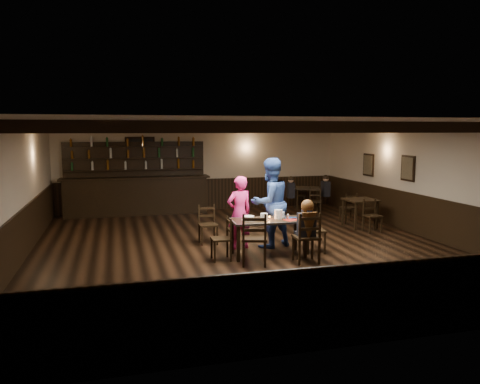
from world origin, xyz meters
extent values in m
plane|color=black|center=(0.00, 0.00, 0.00)|extent=(10.00, 10.00, 0.00)
cube|color=#BFB19F|center=(0.00, 5.00, 1.35)|extent=(9.00, 0.02, 2.70)
cube|color=#BFB19F|center=(0.00, -5.00, 1.35)|extent=(9.00, 0.02, 2.70)
cube|color=#BFB19F|center=(-4.50, 0.00, 1.35)|extent=(0.02, 10.00, 2.70)
cube|color=#BFB19F|center=(4.50, 0.00, 1.35)|extent=(0.02, 10.00, 2.70)
cube|color=silver|center=(0.00, 0.00, 2.70)|extent=(9.00, 10.00, 0.02)
cube|color=black|center=(0.00, 4.97, 0.50)|extent=(9.00, 0.04, 1.00)
cube|color=black|center=(0.00, -4.97, 0.50)|extent=(9.00, 0.04, 1.00)
cube|color=black|center=(-4.47, 0.00, 0.50)|extent=(0.04, 10.00, 1.00)
cube|color=black|center=(4.47, 0.00, 0.50)|extent=(0.04, 10.00, 1.00)
cube|color=black|center=(-1.90, 4.97, 1.85)|extent=(0.90, 0.03, 1.00)
cube|color=black|center=(-1.90, 4.95, 1.85)|extent=(0.80, 0.02, 0.90)
cube|color=black|center=(4.47, 0.50, 1.60)|extent=(0.03, 0.55, 0.65)
cube|color=#72664C|center=(4.45, 0.50, 1.60)|extent=(0.02, 0.45, 0.55)
cube|color=black|center=(4.47, 2.40, 1.55)|extent=(0.03, 0.55, 0.65)
cube|color=#72664C|center=(4.45, 2.40, 1.55)|extent=(0.02, 0.45, 0.55)
cube|color=black|center=(0.00, -3.00, 2.60)|extent=(8.90, 0.18, 0.18)
cube|color=black|center=(0.00, -1.00, 2.60)|extent=(8.90, 0.18, 0.18)
cube|color=black|center=(0.00, 1.00, 2.60)|extent=(8.90, 0.18, 0.18)
cube|color=black|center=(0.00, 3.00, 2.60)|extent=(8.90, 0.18, 0.18)
cube|color=black|center=(-0.39, -1.16, 0.36)|extent=(0.06, 0.06, 0.71)
cube|color=black|center=(-0.36, -0.53, 0.36)|extent=(0.06, 0.06, 0.71)
cube|color=black|center=(0.98, -1.23, 0.36)|extent=(0.06, 0.06, 0.71)
cube|color=black|center=(1.02, -0.60, 0.36)|extent=(0.06, 0.06, 0.71)
cube|color=black|center=(0.31, -0.88, 0.73)|extent=(1.54, 0.82, 0.04)
cube|color=#A5A8AD|center=(0.33, -0.52, 0.73)|extent=(1.50, 0.11, 0.04)
cube|color=#A5A8AD|center=(0.29, -1.24, 0.73)|extent=(1.50, 0.11, 0.04)
cube|color=#A5A8AD|center=(1.05, -0.92, 0.73)|extent=(0.07, 0.75, 0.04)
cube|color=#A5A8AD|center=(-0.42, -0.85, 0.73)|extent=(0.07, 0.75, 0.04)
cube|color=black|center=(0.10, -1.30, 0.24)|extent=(0.05, 0.05, 0.48)
cube|color=black|center=(-0.01, -1.66, 0.24)|extent=(0.05, 0.05, 0.48)
cube|color=black|center=(-0.28, -1.18, 0.24)|extent=(0.05, 0.05, 0.48)
cube|color=black|center=(-0.40, -1.55, 0.24)|extent=(0.05, 0.05, 0.48)
cube|color=black|center=(-0.15, -1.42, 0.51)|extent=(0.58, 0.57, 0.05)
cube|color=black|center=(-0.20, -1.61, 0.76)|extent=(0.46, 0.17, 0.51)
cube|color=black|center=(-0.20, -1.61, 0.71)|extent=(0.40, 0.14, 0.06)
cube|color=black|center=(-0.20, -1.61, 0.91)|extent=(0.40, 0.14, 0.06)
cube|color=black|center=(1.08, -1.36, 0.24)|extent=(0.04, 0.04, 0.48)
cube|color=black|center=(1.06, -1.74, 0.24)|extent=(0.04, 0.04, 0.48)
cube|color=black|center=(0.68, -1.34, 0.24)|extent=(0.04, 0.04, 0.48)
cube|color=black|center=(0.66, -1.72, 0.24)|extent=(0.04, 0.04, 0.48)
cube|color=black|center=(0.87, -1.54, 0.50)|extent=(0.49, 0.47, 0.04)
cube|color=black|center=(0.86, -1.73, 0.75)|extent=(0.47, 0.06, 0.50)
cube|color=black|center=(0.86, -1.73, 0.70)|extent=(0.40, 0.05, 0.06)
cube|color=black|center=(0.86, -1.73, 0.90)|extent=(0.40, 0.05, 0.06)
cube|color=black|center=(-0.85, -0.77, 0.20)|extent=(0.03, 0.03, 0.41)
cube|color=black|center=(-0.52, -0.78, 0.20)|extent=(0.03, 0.03, 0.41)
cube|color=black|center=(-0.85, -1.11, 0.20)|extent=(0.03, 0.03, 0.41)
cube|color=black|center=(-0.53, -1.12, 0.20)|extent=(0.03, 0.03, 0.41)
cube|color=black|center=(-0.69, -0.95, 0.43)|extent=(0.39, 0.41, 0.04)
cube|color=black|center=(-0.53, -0.95, 0.64)|extent=(0.04, 0.40, 0.43)
cube|color=black|center=(-0.53, -0.95, 0.60)|extent=(0.03, 0.34, 0.05)
cube|color=black|center=(-0.53, -0.95, 0.77)|extent=(0.03, 0.34, 0.05)
cube|color=black|center=(1.48, -1.07, 0.22)|extent=(0.04, 0.04, 0.45)
cube|color=black|center=(1.14, -1.02, 0.22)|extent=(0.04, 0.04, 0.45)
cube|color=black|center=(1.54, -0.71, 0.22)|extent=(0.04, 0.04, 0.45)
cube|color=black|center=(1.19, -0.65, 0.22)|extent=(0.04, 0.04, 0.45)
cube|color=black|center=(1.34, -0.86, 0.47)|extent=(0.48, 0.49, 0.04)
cube|color=black|center=(1.17, -0.84, 0.70)|extent=(0.10, 0.44, 0.47)
cube|color=black|center=(1.17, -0.84, 0.65)|extent=(0.08, 0.37, 0.05)
cube|color=black|center=(1.17, -0.84, 0.84)|extent=(0.08, 0.37, 0.05)
cube|color=black|center=(-0.85, 0.25, 0.21)|extent=(0.03, 0.03, 0.42)
cube|color=black|center=(-0.86, 0.58, 0.21)|extent=(0.03, 0.03, 0.42)
cube|color=black|center=(-0.50, 0.26, 0.21)|extent=(0.03, 0.03, 0.42)
cube|color=black|center=(-0.51, 0.58, 0.21)|extent=(0.03, 0.03, 0.42)
cube|color=black|center=(-0.68, 0.42, 0.44)|extent=(0.41, 0.39, 0.04)
cube|color=black|center=(-0.68, 0.58, 0.65)|extent=(0.41, 0.04, 0.44)
cube|color=black|center=(-0.68, 0.58, 0.61)|extent=(0.35, 0.03, 0.05)
cube|color=black|center=(-0.68, 0.58, 0.78)|extent=(0.35, 0.03, 0.05)
imported|color=#FF2A75|center=(-0.11, -0.17, 0.79)|extent=(0.65, 0.50, 1.58)
imported|color=navy|center=(0.58, -0.19, 0.98)|extent=(1.14, 1.01, 1.96)
cube|color=black|center=(0.87, -1.42, 0.52)|extent=(0.31, 0.31, 0.13)
cube|color=black|center=(0.87, -1.54, 0.74)|extent=(0.33, 0.19, 0.46)
cylinder|color=black|center=(0.87, -1.54, 0.95)|extent=(0.10, 0.33, 0.33)
sphere|color=#D8A384|center=(0.87, -1.54, 1.10)|extent=(0.20, 0.20, 0.20)
sphere|color=#391F0D|center=(0.87, -1.57, 1.11)|extent=(0.25, 0.25, 0.25)
cone|color=#391F0D|center=(0.87, -1.66, 0.72)|extent=(0.19, 0.19, 0.58)
cylinder|color=white|center=(-0.10, -0.86, 0.76)|extent=(0.28, 0.28, 0.01)
cylinder|color=white|center=(-0.10, -0.86, 0.81)|extent=(0.23, 0.23, 0.08)
cylinder|color=silver|center=(-0.10, -0.86, 0.79)|extent=(0.24, 0.24, 0.04)
cylinder|color=white|center=(0.21, -0.93, 0.82)|extent=(0.15, 0.15, 0.14)
cylinder|color=white|center=(0.54, -0.86, 0.85)|extent=(0.16, 0.16, 0.19)
cylinder|color=#A5A8AD|center=(0.36, -0.80, 0.77)|extent=(0.05, 0.05, 0.03)
sphere|color=orange|center=(0.36, -0.80, 0.80)|extent=(0.03, 0.03, 0.03)
cylinder|color=silver|center=(0.72, -0.94, 0.80)|extent=(0.04, 0.04, 0.10)
cylinder|color=#A5A8AD|center=(0.68, -0.96, 0.79)|extent=(0.03, 0.03, 0.08)
cylinder|color=silver|center=(0.67, -0.76, 0.81)|extent=(0.08, 0.08, 0.12)
cube|color=maroon|center=(0.77, -1.03, 0.75)|extent=(0.39, 0.32, 0.00)
cube|color=#0D1F43|center=(0.85, -0.84, 0.75)|extent=(0.35, 0.30, 0.00)
cube|color=black|center=(-2.06, 4.65, 0.55)|extent=(4.22, 0.60, 1.10)
cube|color=black|center=(-2.06, 4.65, 1.12)|extent=(4.42, 0.70, 0.05)
cube|color=black|center=(-2.06, 4.92, 1.10)|extent=(4.22, 0.10, 2.20)
cube|color=black|center=(-2.06, 4.82, 1.35)|extent=(4.12, 0.22, 0.03)
cube|color=black|center=(-2.06, 4.82, 1.70)|extent=(4.12, 0.22, 0.03)
cube|color=black|center=(-2.06, 4.82, 2.05)|extent=(4.12, 0.22, 0.03)
cube|color=black|center=(3.55, 1.19, 0.73)|extent=(0.80, 0.80, 0.04)
cube|color=black|center=(3.25, 0.86, 0.35)|extent=(0.05, 0.05, 0.71)
cube|color=black|center=(3.22, 1.50, 0.35)|extent=(0.05, 0.05, 0.71)
cube|color=black|center=(3.89, 0.88, 0.35)|extent=(0.05, 0.05, 0.71)
cube|color=black|center=(3.86, 1.52, 0.35)|extent=(0.05, 0.05, 0.71)
cube|color=black|center=(3.20, 3.87, 0.73)|extent=(0.99, 0.99, 0.04)
cube|color=black|center=(2.79, 3.72, 0.35)|extent=(0.05, 0.05, 0.71)
cube|color=black|center=(3.04, 4.28, 0.35)|extent=(0.05, 0.05, 0.71)
cube|color=black|center=(3.36, 3.46, 0.35)|extent=(0.05, 0.05, 0.71)
cube|color=black|center=(3.61, 4.03, 0.35)|extent=(0.05, 0.05, 0.71)
cube|color=black|center=(2.58, 3.73, 0.70)|extent=(0.25, 0.35, 0.47)
sphere|color=#D8A384|center=(2.58, 3.73, 1.02)|extent=(0.18, 0.18, 0.18)
sphere|color=black|center=(2.58, 3.73, 1.05)|extent=(0.19, 0.19, 0.19)
cube|color=black|center=(3.76, 3.73, 0.71)|extent=(0.23, 0.34, 0.48)
sphere|color=#D8A384|center=(3.76, 3.73, 1.03)|extent=(0.18, 0.18, 0.18)
sphere|color=black|center=(3.76, 3.73, 1.06)|extent=(0.19, 0.19, 0.19)
camera|label=1|loc=(-2.66, -9.74, 2.55)|focal=35.00mm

